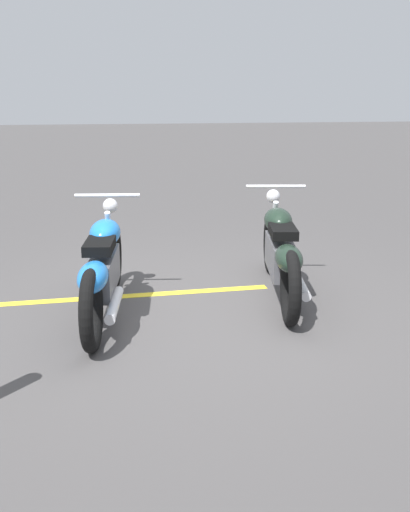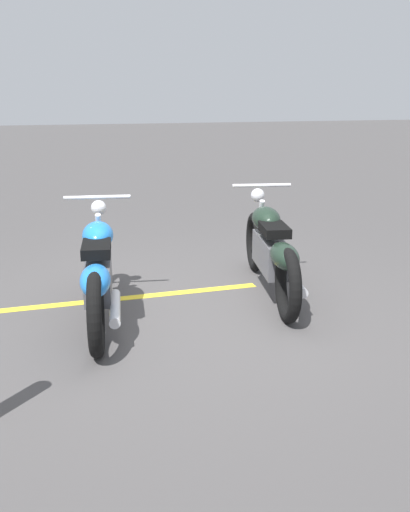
{
  "view_description": "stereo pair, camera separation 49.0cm",
  "coord_description": "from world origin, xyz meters",
  "views": [
    {
      "loc": [
        5.16,
        -0.71,
        2.02
      ],
      "look_at": [
        0.39,
        0.0,
        0.65
      ],
      "focal_mm": 41.83,
      "sensor_mm": 36.0,
      "label": 1
    },
    {
      "loc": [
        5.06,
        -1.19,
        2.02
      ],
      "look_at": [
        0.39,
        0.0,
        0.65
      ],
      "focal_mm": 41.83,
      "sensor_mm": 36.0,
      "label": 2
    }
  ],
  "objects": [
    {
      "name": "ground_plane",
      "position": [
        0.0,
        0.0,
        0.0
      ],
      "size": [
        60.0,
        60.0,
        0.0
      ],
      "primitive_type": "plane",
      "color": "#474444"
    },
    {
      "name": "parking_stripe_near",
      "position": [
        -0.52,
        -0.8,
        0.0
      ],
      "size": [
        0.29,
        3.2,
        0.01
      ],
      "primitive_type": "cube",
      "rotation": [
        0.0,
        0.0,
        1.62
      ],
      "color": "yellow",
      "rests_on": "ground"
    },
    {
      "name": "motorcycle_dark_foreground",
      "position": [
        -0.29,
        0.85,
        0.46
      ],
      "size": [
        2.22,
        0.63,
        1.04
      ],
      "rotation": [
        0.0,
        0.0,
        3.0
      ],
      "color": "black",
      "rests_on": "ground"
    },
    {
      "name": "motorcycle_bright_foreground",
      "position": [
        -0.0,
        -0.86,
        0.46
      ],
      "size": [
        2.23,
        0.62,
        1.04
      ],
      "rotation": [
        0.0,
        0.0,
        3.03
      ],
      "color": "black",
      "rests_on": "ground"
    }
  ]
}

